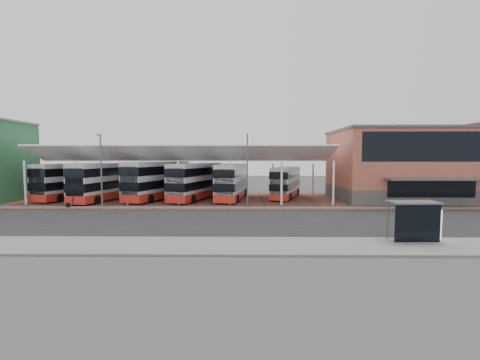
# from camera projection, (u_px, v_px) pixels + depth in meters

# --- Properties ---
(ground) EXTENTS (140.00, 140.00, 0.00)m
(ground) POSITION_uv_depth(u_px,v_px,m) (226.00, 219.00, 28.91)
(ground) COLOR #3F413C
(road) EXTENTS (120.00, 14.00, 0.02)m
(road) POSITION_uv_depth(u_px,v_px,m) (225.00, 221.00, 27.91)
(road) COLOR black
(road) RESTS_ON ground
(forecourt) EXTENTS (72.00, 16.00, 0.06)m
(forecourt) POSITION_uv_depth(u_px,v_px,m) (247.00, 200.00, 41.85)
(forecourt) COLOR brown
(forecourt) RESTS_ON ground
(sidewalk) EXTENTS (120.00, 4.00, 0.14)m
(sidewalk) POSITION_uv_depth(u_px,v_px,m) (218.00, 246.00, 19.93)
(sidewalk) COLOR #61615F
(sidewalk) RESTS_ON ground
(north_kerb) EXTENTS (120.00, 0.80, 0.14)m
(north_kerb) POSITION_uv_depth(u_px,v_px,m) (229.00, 208.00, 35.09)
(north_kerb) COLOR #61615F
(north_kerb) RESTS_ON ground
(yellow_line_near) EXTENTS (120.00, 0.12, 0.01)m
(yellow_line_near) POSITION_uv_depth(u_px,v_px,m) (220.00, 239.00, 21.92)
(yellow_line_near) COLOR #EDAF00
(yellow_line_near) RESTS_ON road
(yellow_line_far) EXTENTS (120.00, 0.12, 0.01)m
(yellow_line_far) POSITION_uv_depth(u_px,v_px,m) (221.00, 237.00, 22.22)
(yellow_line_far) COLOR #EDAF00
(yellow_line_far) RESTS_ON road
(canopy) EXTENTS (37.00, 11.63, 7.07)m
(canopy) POSITION_uv_depth(u_px,v_px,m) (186.00, 156.00, 42.47)
(canopy) COLOR white
(canopy) RESTS_ON ground
(terminal) EXTENTS (18.40, 14.40, 9.25)m
(terminal) POSITION_uv_depth(u_px,v_px,m) (406.00, 164.00, 42.21)
(terminal) COLOR #504E4C
(terminal) RESTS_ON ground
(lamp_west) EXTENTS (0.16, 0.90, 8.07)m
(lamp_west) POSITION_uv_depth(u_px,v_px,m) (101.00, 169.00, 35.02)
(lamp_west) COLOR #585C61
(lamp_west) RESTS_ON ground
(lamp_east) EXTENTS (0.16, 0.90, 8.07)m
(lamp_east) POSITION_uv_depth(u_px,v_px,m) (247.00, 169.00, 34.84)
(lamp_east) COLOR #585C61
(lamp_east) RESTS_ON ground
(bus_0) EXTENTS (5.41, 11.71, 4.70)m
(bus_0) POSITION_uv_depth(u_px,v_px,m) (73.00, 181.00, 43.16)
(bus_0) COLOR silver
(bus_0) RESTS_ON forecourt
(bus_1) EXTENTS (4.79, 11.88, 4.77)m
(bus_1) POSITION_uv_depth(u_px,v_px,m) (105.00, 182.00, 41.55)
(bus_1) COLOR silver
(bus_1) RESTS_ON forecourt
(bus_2) EXTENTS (6.50, 12.28, 4.96)m
(bus_2) POSITION_uv_depth(u_px,v_px,m) (159.00, 180.00, 42.49)
(bus_2) COLOR silver
(bus_2) RESTS_ON forecourt
(bus_3) EXTENTS (5.98, 11.79, 4.75)m
(bus_3) POSITION_uv_depth(u_px,v_px,m) (196.00, 181.00, 42.32)
(bus_3) COLOR silver
(bus_3) RESTS_ON forecourt
(bus_4) EXTENTS (4.13, 11.50, 4.63)m
(bus_4) POSITION_uv_depth(u_px,v_px,m) (232.00, 182.00, 42.45)
(bus_4) COLOR silver
(bus_4) RESTS_ON forecourt
(bus_5) EXTENTS (5.40, 10.41, 4.20)m
(bus_5) POSITION_uv_depth(u_px,v_px,m) (286.00, 182.00, 44.08)
(bus_5) COLOR silver
(bus_5) RESTS_ON forecourt
(pedestrian) EXTENTS (0.43, 0.65, 1.75)m
(pedestrian) POSITION_uv_depth(u_px,v_px,m) (74.00, 198.00, 36.26)
(pedestrian) COLOR black
(pedestrian) RESTS_ON forecourt
(suitcase) EXTENTS (0.32, 0.23, 0.54)m
(suitcase) POSITION_uv_depth(u_px,v_px,m) (68.00, 205.00, 35.07)
(suitcase) COLOR black
(suitcase) RESTS_ON forecourt
(bus_shelter) EXTENTS (3.25, 1.59, 2.55)m
(bus_shelter) POSITION_uv_depth(u_px,v_px,m) (419.00, 217.00, 20.80)
(bus_shelter) COLOR black
(bus_shelter) RESTS_ON sidewalk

